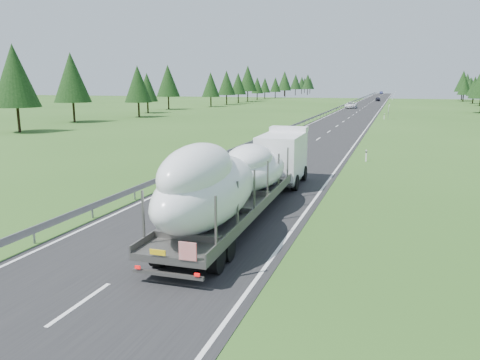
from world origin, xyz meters
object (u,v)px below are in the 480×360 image
(highway_sign, at_px, (389,109))
(distant_car_dark, at_px, (378,99))
(boat_truck, at_px, (242,174))
(distant_car_blue, at_px, (381,93))
(distant_van, at_px, (351,105))

(highway_sign, relative_size, distant_car_dark, 0.60)
(boat_truck, relative_size, distant_car_blue, 4.27)
(distant_car_dark, height_order, distant_car_blue, distant_car_blue)
(distant_van, bearing_deg, distant_car_dark, 85.34)
(distant_car_dark, bearing_deg, boat_truck, -93.34)
(highway_sign, distance_m, distant_car_dark, 89.14)
(distant_car_blue, bearing_deg, boat_truck, -95.33)
(boat_truck, height_order, distant_car_blue, boat_truck)
(distant_van, relative_size, distant_car_dark, 1.38)
(boat_truck, xyz_separation_m, distant_car_blue, (-3.08, 273.36, -1.50))
(highway_sign, relative_size, distant_car_blue, 0.56)
(distant_car_dark, bearing_deg, distant_van, -98.42)
(boat_truck, relative_size, distant_van, 3.31)
(highway_sign, xyz_separation_m, boat_truck, (-5.39, -69.67, 0.46))
(distant_car_blue, bearing_deg, distant_van, -96.57)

